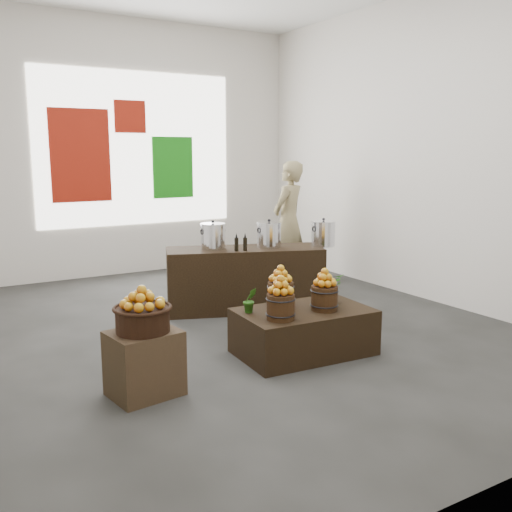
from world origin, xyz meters
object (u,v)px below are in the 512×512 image
stock_pot_left (213,237)px  stock_pot_right (323,234)px  crate (144,363)px  wicker_basket (143,320)px  display_table (304,331)px  counter (245,279)px  shopper (289,221)px  stock_pot_center (269,236)px

stock_pot_left → stock_pot_right: same height
stock_pot_left → stock_pot_right: (1.31, -0.49, 0.00)m
crate → wicker_basket: 0.37m
wicker_basket → display_table: size_ratio=0.34×
crate → stock_pot_right: bearing=26.4°
wicker_basket → stock_pot_left: 2.53m
counter → shopper: (1.47, 1.21, 0.52)m
counter → stock_pot_center: bearing=0.0°
display_table → shopper: (1.76, 2.88, 0.69)m
counter → stock_pot_right: 1.14m
crate → counter: 2.67m
counter → stock_pot_center: stock_pot_center is taller
stock_pot_center → wicker_basket: bearing=-143.1°
wicker_basket → display_table: 1.74m
crate → stock_pot_left: stock_pot_left is taller
crate → wicker_basket: (0.00, 0.00, 0.37)m
stock_pot_left → stock_pot_center: 0.70m
stock_pot_left → stock_pot_right: size_ratio=1.00×
display_table → stock_pot_center: (0.57, 1.56, 0.71)m
crate → stock_pot_center: size_ratio=1.81×
stock_pot_right → counter: bearing=159.3°
stock_pot_right → crate: bearing=-153.6°
display_table → stock_pot_right: 1.93m
crate → stock_pot_left: size_ratio=1.81×
counter → stock_pot_left: bearing=180.0°
display_table → stock_pot_left: bearing=96.0°
stock_pot_left → counter: bearing=-20.7°
stock_pot_right → shopper: (0.53, 1.57, -0.02)m
display_table → stock_pot_left: 1.94m
wicker_basket → counter: counter is taller
crate → stock_pot_right: size_ratio=1.81×
wicker_basket → stock_pot_left: size_ratio=1.45×
wicker_basket → stock_pot_center: size_ratio=1.45×
stock_pot_right → display_table: bearing=-133.1°
wicker_basket → display_table: wicker_basket is taller
wicker_basket → stock_pot_left: (1.60, 1.94, 0.30)m
counter → shopper: 1.97m
crate → counter: bearing=42.5°
wicker_basket → stock_pot_right: (2.91, 1.45, 0.30)m
counter → stock_pot_left: stock_pot_left is taller
counter → stock_pot_center: size_ratio=6.47×
crate → wicker_basket: size_ratio=1.25×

